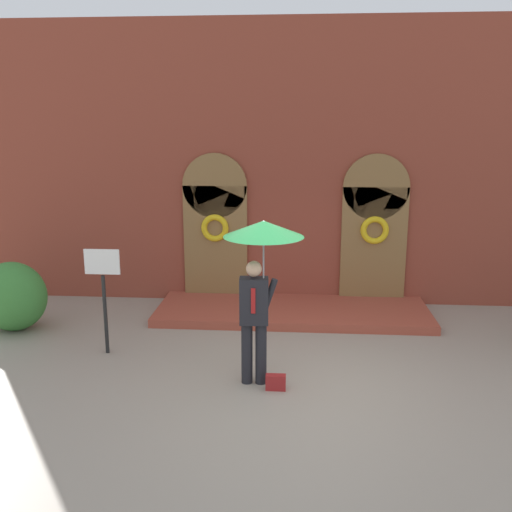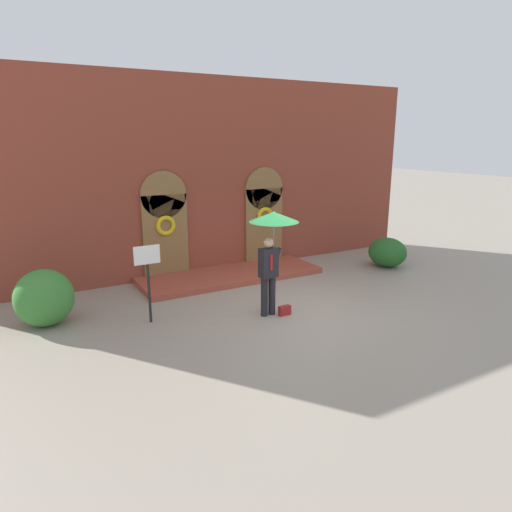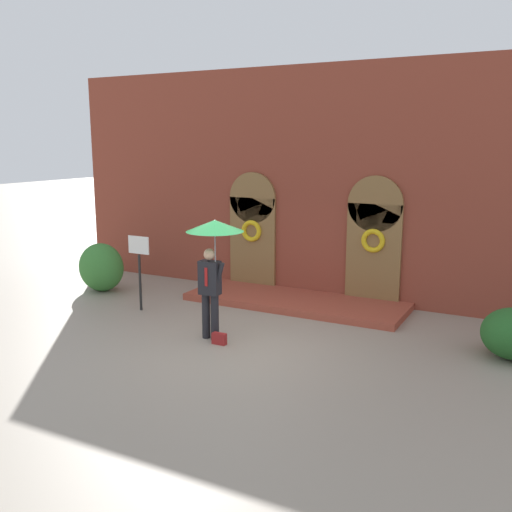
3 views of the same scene
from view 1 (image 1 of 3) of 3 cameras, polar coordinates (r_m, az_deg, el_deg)
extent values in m
plane|color=gray|center=(8.27, 3.36, -12.94)|extent=(80.00, 80.00, 0.00)
cube|color=brown|center=(11.65, 3.93, 9.08)|extent=(14.00, 0.50, 5.60)
cube|color=brown|center=(11.72, -4.06, 1.19)|extent=(1.30, 0.08, 2.40)
cylinder|color=brown|center=(11.52, -4.15, 7.03)|extent=(1.30, 0.08, 1.30)
cube|color=brown|center=(11.69, 11.66, 0.92)|extent=(1.30, 0.08, 2.40)
cylinder|color=brown|center=(11.50, 11.94, 6.76)|extent=(1.30, 0.08, 1.30)
torus|color=gold|center=(11.58, -4.13, 2.81)|extent=(0.56, 0.12, 0.56)
torus|color=gold|center=(11.56, 11.78, 2.54)|extent=(0.56, 0.12, 0.56)
cube|color=#98402E|center=(11.07, 3.66, -5.57)|extent=(5.20, 1.80, 0.16)
cylinder|color=black|center=(8.21, -0.91, -9.67)|extent=(0.16, 0.16, 0.90)
cylinder|color=black|center=(8.20, 0.50, -9.72)|extent=(0.16, 0.16, 0.90)
cube|color=black|center=(7.93, -0.21, -4.50)|extent=(0.41, 0.26, 0.66)
cube|color=#A51919|center=(7.80, -0.28, -4.51)|extent=(0.06, 0.01, 0.36)
sphere|color=tan|center=(7.80, -0.21, -1.29)|extent=(0.22, 0.22, 0.22)
cylinder|color=black|center=(7.89, 1.39, -3.85)|extent=(0.22, 0.09, 0.46)
cylinder|color=gray|center=(7.80, 0.75, -1.59)|extent=(0.02, 0.02, 0.98)
cone|color=#1E7538|center=(7.67, 0.77, 2.75)|extent=(1.10, 1.10, 0.22)
cone|color=white|center=(7.67, 0.77, 2.86)|extent=(0.61, 0.61, 0.20)
cube|color=maroon|center=(8.15, 1.98, -12.51)|extent=(0.28, 0.12, 0.22)
cylinder|color=black|center=(9.46, -14.83, -5.68)|extent=(0.06, 0.06, 1.30)
cube|color=white|center=(9.22, -15.15, -0.56)|extent=(0.56, 0.03, 0.40)
ellipsoid|color=#387A33|center=(11.04, -23.18, -3.73)|extent=(1.22, 1.01, 1.25)
camera|label=2|loc=(5.68, -94.50, 1.71)|focal=32.00mm
camera|label=3|loc=(5.38, 110.46, -3.25)|focal=40.00mm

